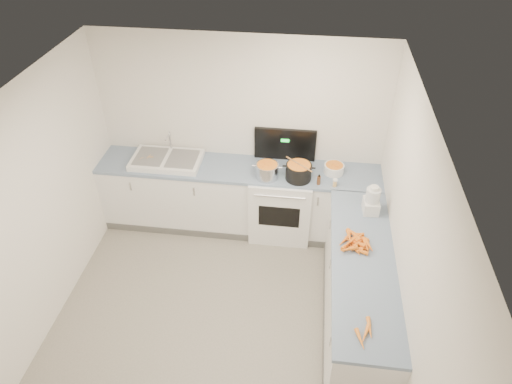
# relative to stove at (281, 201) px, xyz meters

# --- Properties ---
(floor) EXTENTS (3.50, 4.00, 0.00)m
(floor) POSITION_rel_stove_xyz_m (-0.55, -1.69, -0.47)
(floor) COLOR gray
(floor) RESTS_ON ground
(ceiling) EXTENTS (3.50, 4.00, 0.00)m
(ceiling) POSITION_rel_stove_xyz_m (-0.55, -1.69, 2.03)
(ceiling) COLOR white
(ceiling) RESTS_ON ground
(wall_back) EXTENTS (3.50, 0.00, 2.50)m
(wall_back) POSITION_rel_stove_xyz_m (-0.55, 0.31, 0.78)
(wall_back) COLOR white
(wall_back) RESTS_ON ground
(wall_left) EXTENTS (0.00, 4.00, 2.50)m
(wall_left) POSITION_rel_stove_xyz_m (-2.30, -1.69, 0.78)
(wall_left) COLOR white
(wall_left) RESTS_ON ground
(wall_right) EXTENTS (0.00, 4.00, 2.50)m
(wall_right) POSITION_rel_stove_xyz_m (1.20, -1.69, 0.78)
(wall_right) COLOR white
(wall_right) RESTS_ON ground
(counter_back) EXTENTS (3.50, 0.62, 0.94)m
(counter_back) POSITION_rel_stove_xyz_m (-0.55, 0.01, -0.00)
(counter_back) COLOR white
(counter_back) RESTS_ON ground
(counter_right) EXTENTS (0.62, 2.20, 0.94)m
(counter_right) POSITION_rel_stove_xyz_m (0.90, -1.39, -0.00)
(counter_right) COLOR white
(counter_right) RESTS_ON ground
(stove) EXTENTS (0.76, 0.65, 1.36)m
(stove) POSITION_rel_stove_xyz_m (0.00, 0.00, 0.00)
(stove) COLOR white
(stove) RESTS_ON ground
(sink) EXTENTS (0.86, 0.52, 0.31)m
(sink) POSITION_rel_stove_xyz_m (-1.45, 0.02, 0.50)
(sink) COLOR white
(sink) RESTS_ON counter_back
(steel_pot) EXTENTS (0.28, 0.28, 0.20)m
(steel_pot) POSITION_rel_stove_xyz_m (-0.17, -0.14, 0.55)
(steel_pot) COLOR silver
(steel_pot) RESTS_ON stove
(black_pot) EXTENTS (0.39, 0.39, 0.22)m
(black_pot) POSITION_rel_stove_xyz_m (0.20, -0.12, 0.55)
(black_pot) COLOR black
(black_pot) RESTS_ON stove
(wooden_spoon) EXTENTS (0.32, 0.29, 0.02)m
(wooden_spoon) POSITION_rel_stove_xyz_m (0.20, -0.12, 0.67)
(wooden_spoon) COLOR #AD7A47
(wooden_spoon) RESTS_ON black_pot
(mixing_bowl) EXTENTS (0.26, 0.26, 0.11)m
(mixing_bowl) POSITION_rel_stove_xyz_m (0.62, 0.06, 0.52)
(mixing_bowl) COLOR white
(mixing_bowl) RESTS_ON counter_back
(extract_bottle) EXTENTS (0.04, 0.04, 0.11)m
(extract_bottle) POSITION_rel_stove_xyz_m (0.44, -0.20, 0.52)
(extract_bottle) COLOR #593319
(extract_bottle) RESTS_ON counter_back
(spice_jar) EXTENTS (0.05, 0.05, 0.08)m
(spice_jar) POSITION_rel_stove_xyz_m (0.63, -0.22, 0.51)
(spice_jar) COLOR #E5B266
(spice_jar) RESTS_ON counter_back
(food_processor) EXTENTS (0.17, 0.21, 0.34)m
(food_processor) POSITION_rel_stove_xyz_m (1.00, -0.63, 0.61)
(food_processor) COLOR white
(food_processor) RESTS_ON counter_right
(carrot_pile) EXTENTS (0.35, 0.37, 0.08)m
(carrot_pile) POSITION_rel_stove_xyz_m (0.82, -1.17, 0.50)
(carrot_pile) COLOR orange
(carrot_pile) RESTS_ON counter_right
(peeled_carrots) EXTENTS (0.16, 0.32, 0.04)m
(peeled_carrots) POSITION_rel_stove_xyz_m (0.86, -2.22, 0.49)
(peeled_carrots) COLOR orange
(peeled_carrots) RESTS_ON counter_right
(peelings) EXTENTS (0.17, 0.25, 0.01)m
(peelings) POSITION_rel_stove_xyz_m (-1.69, -0.02, 0.54)
(peelings) COLOR tan
(peelings) RESTS_ON sink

